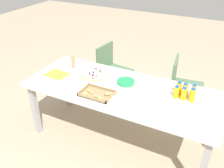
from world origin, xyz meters
name	(u,v)px	position (x,y,z in m)	size (l,w,h in m)	color
ground_plane	(120,139)	(0.00, 0.00, 0.00)	(12.00, 12.00, 0.00)	tan
party_table	(121,93)	(0.00, 0.00, 0.66)	(2.11, 0.85, 0.72)	silver
chair_near_left	(182,84)	(-0.50, -0.79, 0.50)	(0.45, 0.45, 0.83)	#4C6B4C
chair_near_right	(111,68)	(0.52, -0.79, 0.50)	(0.45, 0.45, 0.83)	#4C6B4C
juice_bottle_0	(194,91)	(-0.72, -0.17, 0.79)	(0.06, 0.06, 0.15)	#F9AE14
juice_bottle_1	(185,90)	(-0.64, -0.16, 0.79)	(0.06, 0.06, 0.14)	#F9AC14
juice_bottle_2	(179,88)	(-0.57, -0.16, 0.79)	(0.05, 0.05, 0.15)	#FAAE14
juice_bottle_3	(192,95)	(-0.72, -0.09, 0.79)	(0.06, 0.06, 0.15)	#F9AC14
juice_bottle_4	(184,94)	(-0.64, -0.08, 0.79)	(0.06, 0.06, 0.14)	#F9AC14
juice_bottle_5	(176,92)	(-0.56, -0.09, 0.79)	(0.06, 0.06, 0.14)	#F9AC14
fruit_pizza	(95,74)	(0.40, -0.14, 0.74)	(0.33, 0.33, 0.05)	tan
snack_tray	(97,94)	(0.17, 0.23, 0.74)	(0.34, 0.23, 0.04)	olive
plate_stack	(126,82)	(0.00, -0.12, 0.74)	(0.19, 0.19, 0.03)	#1E8C4C
napkin_stack	(142,107)	(-0.33, 0.24, 0.73)	(0.15, 0.15, 0.01)	white
cardboard_tube	(73,62)	(0.73, -0.17, 0.81)	(0.04, 0.04, 0.17)	#9E7A56
paper_folder	(57,74)	(0.81, 0.06, 0.73)	(0.26, 0.20, 0.01)	yellow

